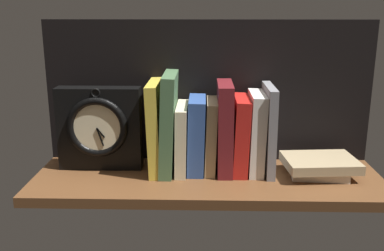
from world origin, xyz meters
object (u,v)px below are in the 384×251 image
at_px(framed_clock, 99,128).
at_px(book_white_catcher, 256,133).
at_px(book_cream_twain, 182,138).
at_px(book_gray_chess, 268,129).
at_px(book_maroon_dawkins, 225,128).
at_px(book_green_romantic, 169,123).
at_px(book_red_requiem, 240,135).
at_px(book_blue_modern, 196,135).
at_px(book_tan_shortstories, 211,136).
at_px(book_stack_side, 319,166).
at_px(book_yellow_seinlanguage, 156,127).

bearing_deg(framed_clock, book_white_catcher, -0.59).
relative_size(book_cream_twain, book_gray_chess, 0.77).
relative_size(book_maroon_dawkins, book_gray_chess, 1.03).
bearing_deg(book_green_romantic, book_red_requiem, 0.00).
bearing_deg(book_maroon_dawkins, book_blue_modern, 180.00).
bearing_deg(book_tan_shortstories, framed_clock, 179.18).
relative_size(book_green_romantic, book_stack_side, 1.35).
height_order(book_cream_twain, book_gray_chess, book_gray_chess).
xyz_separation_m(book_blue_modern, book_tan_shortstories, (0.04, 0.00, -0.00)).
distance_m(book_tan_shortstories, book_white_catcher, 0.12).
height_order(book_cream_twain, book_white_catcher, book_white_catcher).
bearing_deg(book_blue_modern, book_green_romantic, 180.00).
bearing_deg(book_white_catcher, book_tan_shortstories, 180.00).
xyz_separation_m(book_blue_modern, framed_clock, (-0.25, 0.00, 0.01)).
bearing_deg(book_maroon_dawkins, book_tan_shortstories, 180.00).
relative_size(book_maroon_dawkins, book_red_requiem, 1.19).
bearing_deg(book_maroon_dawkins, book_gray_chess, 0.00).
distance_m(book_maroon_dawkins, book_stack_side, 0.26).
relative_size(book_yellow_seinlanguage, book_white_catcher, 1.13).
bearing_deg(book_red_requiem, book_white_catcher, 0.00).
distance_m(book_blue_modern, book_tan_shortstories, 0.04).
bearing_deg(book_yellow_seinlanguage, book_tan_shortstories, 0.00).
relative_size(book_tan_shortstories, framed_clock, 0.85).
xyz_separation_m(book_maroon_dawkins, book_red_requiem, (0.04, 0.00, -0.02)).
relative_size(book_green_romantic, book_blue_modern, 1.33).
bearing_deg(book_maroon_dawkins, framed_clock, 179.26).
height_order(book_yellow_seinlanguage, book_maroon_dawkins, book_yellow_seinlanguage).
relative_size(book_yellow_seinlanguage, book_blue_modern, 1.21).
relative_size(book_maroon_dawkins, book_stack_side, 1.23).
bearing_deg(book_white_catcher, book_gray_chess, 0.00).
xyz_separation_m(book_green_romantic, book_cream_twain, (0.03, 0.00, -0.04)).
bearing_deg(book_gray_chess, book_green_romantic, 180.00).
height_order(book_tan_shortstories, book_white_catcher, book_white_catcher).
height_order(framed_clock, book_stack_side, framed_clock).
relative_size(book_blue_modern, book_red_requiem, 0.99).
height_order(book_cream_twain, framed_clock, framed_clock).
distance_m(book_blue_modern, book_red_requiem, 0.11).
bearing_deg(book_blue_modern, book_white_catcher, 0.00).
xyz_separation_m(book_yellow_seinlanguage, book_maroon_dawkins, (0.18, 0.00, -0.00)).
relative_size(book_yellow_seinlanguage, book_stack_side, 1.23).
bearing_deg(book_red_requiem, book_tan_shortstories, 180.00).
bearing_deg(book_white_catcher, book_blue_modern, 180.00).
distance_m(book_green_romantic, book_white_catcher, 0.23).
bearing_deg(book_tan_shortstories, book_cream_twain, 180.00).
height_order(book_green_romantic, book_cream_twain, book_green_romantic).
height_order(book_green_romantic, book_white_catcher, book_green_romantic).
xyz_separation_m(book_tan_shortstories, framed_clock, (-0.29, 0.00, 0.02)).
distance_m(book_blue_modern, book_gray_chess, 0.19).
height_order(book_maroon_dawkins, book_stack_side, book_maroon_dawkins).
bearing_deg(book_white_catcher, book_maroon_dawkins, 180.00).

